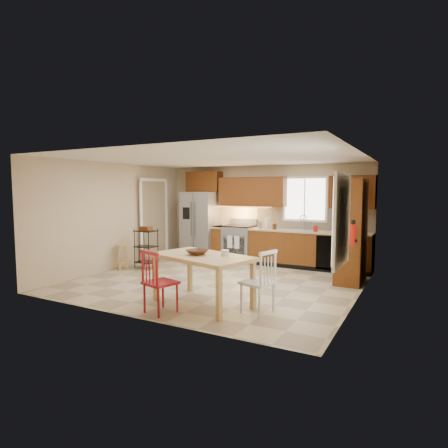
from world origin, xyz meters
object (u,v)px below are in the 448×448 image
at_px(refrigerator, 201,225).
at_px(soap_bottle, 316,228).
at_px(dining_table, 203,280).
at_px(table_jar, 225,254).
at_px(bar_stool, 122,257).
at_px(utility_cart, 146,249).
at_px(range_stove, 239,244).
at_px(fire_extinguisher, 353,235).
at_px(pantry, 351,231).
at_px(chair_red, 161,281).
at_px(chair_white, 257,281).
at_px(table_bowl, 197,255).

bearing_deg(refrigerator, soap_bottle, -0.45).
height_order(dining_table, table_jar, table_jar).
height_order(bar_stool, utility_cart, utility_cart).
xyz_separation_m(range_stove, fire_extinguisher, (3.18, -2.04, 0.64)).
bearing_deg(pantry, soap_bottle, 136.55).
bearing_deg(range_stove, chair_red, -79.99).
height_order(refrigerator, soap_bottle, refrigerator).
distance_m(chair_red, chair_white, 1.48).
xyz_separation_m(soap_bottle, table_jar, (-0.56, -3.47, -0.15)).
bearing_deg(fire_extinguisher, table_jar, -138.34).
distance_m(chair_white, table_jar, 0.69).
distance_m(chair_white, bar_stool, 4.23).
bearing_deg(refrigerator, chair_red, -65.79).
relative_size(refrigerator, dining_table, 1.10).
bearing_deg(refrigerator, pantry, -12.62).
height_order(range_stove, table_jar, same).
height_order(range_stove, table_bowl, range_stove).
height_order(fire_extinguisher, table_bowl, fire_extinguisher).
bearing_deg(table_jar, fire_extinguisher, 41.66).
xyz_separation_m(pantry, utility_cart, (-4.53, -0.89, -0.57)).
xyz_separation_m(soap_bottle, chair_white, (0.03, -3.52, -0.51)).
xyz_separation_m(bar_stool, utility_cart, (0.40, 0.39, 0.17)).
relative_size(table_bowl, table_jar, 2.24).
bearing_deg(dining_table, range_stove, 121.94).
height_order(table_jar, utility_cart, utility_cart).
bearing_deg(refrigerator, dining_table, -57.86).
bearing_deg(fire_extinguisher, range_stove, 147.38).
height_order(chair_red, bar_stool, chair_red).
distance_m(dining_table, chair_red, 0.74).
bearing_deg(pantry, dining_table, -124.97).
bearing_deg(range_stove, utility_cart, -129.60).
height_order(fire_extinguisher, dining_table, fire_extinguisher).
xyz_separation_m(range_stove, utility_cart, (-1.55, -1.88, 0.02)).
xyz_separation_m(refrigerator, pantry, (4.13, -0.93, 0.14)).
distance_m(pantry, dining_table, 3.33).
bearing_deg(table_bowl, fire_extinguisher, 36.76).
distance_m(bar_stool, utility_cart, 0.59).
height_order(soap_bottle, dining_table, soap_bottle).
bearing_deg(chair_red, chair_white, 43.35).
relative_size(bar_stool, utility_cart, 0.65).
relative_size(refrigerator, utility_cart, 1.90).
bearing_deg(refrigerator, chair_white, -47.86).
height_order(fire_extinguisher, chair_red, fire_extinguisher).
bearing_deg(table_bowl, utility_cart, 145.14).
height_order(dining_table, utility_cart, utility_cart).
bearing_deg(refrigerator, fire_extinguisher, -24.52).
distance_m(soap_bottle, bar_stool, 4.59).
distance_m(table_bowl, table_jar, 0.48).
relative_size(pantry, dining_table, 1.27).
xyz_separation_m(fire_extinguisher, chair_red, (-2.42, -2.27, -0.61)).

